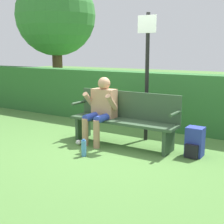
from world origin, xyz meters
TOP-DOWN VIEW (x-y plane):
  - ground_plane at (0.00, 0.00)m, footprint 40.00×40.00m
  - hedge_back at (0.00, 1.48)m, footprint 12.00×0.47m
  - park_bench at (0.00, 0.07)m, footprint 1.97×0.45m
  - person_seated at (-0.41, -0.05)m, footprint 0.57×0.59m
  - backpack at (1.26, 0.09)m, footprint 0.27×0.30m
  - water_bottle at (-0.21, -0.84)m, footprint 0.08×0.08m
  - signpost at (0.21, 0.51)m, footprint 0.35×0.09m
  - tree at (-4.50, 3.38)m, footprint 2.59×2.59m
  - litter_crumple at (-0.66, -0.41)m, footprint 0.09×0.09m

SIDE VIEW (x-z plane):
  - ground_plane at x=0.00m, z-range 0.00..0.00m
  - litter_crumple at x=-0.66m, z-range 0.00..0.09m
  - water_bottle at x=-0.21m, z-range -0.01..0.27m
  - backpack at x=1.26m, z-range -0.01..0.45m
  - park_bench at x=0.00m, z-range 0.01..0.94m
  - hedge_back at x=0.00m, z-range 0.00..1.18m
  - person_seated at x=-0.41m, z-range 0.07..1.25m
  - signpost at x=0.21m, z-range 0.17..2.46m
  - tree at x=-4.50m, z-range 0.70..4.74m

